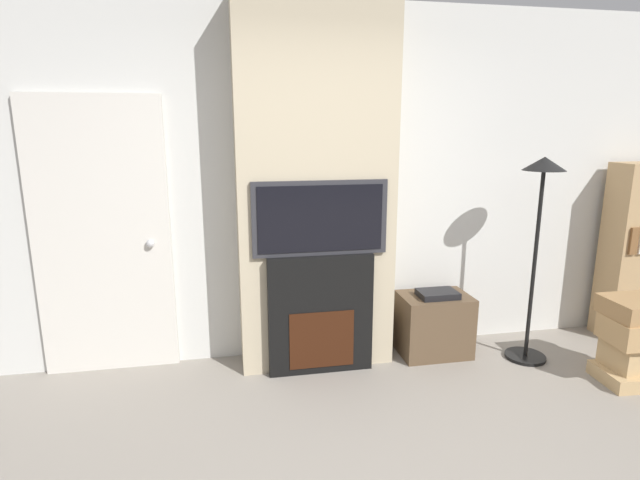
{
  "coord_description": "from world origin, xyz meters",
  "views": [
    {
      "loc": [
        -0.66,
        -1.76,
        1.81
      ],
      "look_at": [
        0.0,
        1.65,
        1.01
      ],
      "focal_mm": 28.0,
      "sensor_mm": 36.0,
      "label": 1
    }
  ],
  "objects": [
    {
      "name": "television",
      "position": [
        0.0,
        1.65,
        1.17
      ],
      "size": [
        0.97,
        0.07,
        0.53
      ],
      "color": "#2D2D33",
      "rests_on": "fireplace"
    },
    {
      "name": "entry_door",
      "position": [
        -1.53,
        1.97,
        1.01
      ],
      "size": [
        0.95,
        0.09,
        2.02
      ],
      "color": "silver",
      "rests_on": "ground_plane"
    },
    {
      "name": "box_stack",
      "position": [
        2.17,
        1.05,
        0.32
      ],
      "size": [
        0.49,
        0.41,
        0.62
      ],
      "color": "tan",
      "rests_on": "ground_plane"
    },
    {
      "name": "fireplace",
      "position": [
        0.0,
        1.65,
        0.45
      ],
      "size": [
        0.77,
        0.15,
        0.9
      ],
      "color": "black",
      "rests_on": "ground_plane"
    },
    {
      "name": "floor_lamp",
      "position": [
        1.64,
        1.53,
        1.18
      ],
      "size": [
        0.31,
        0.31,
        1.59
      ],
      "color": "black",
      "rests_on": "ground_plane"
    },
    {
      "name": "bookshelf",
      "position": [
        2.77,
        1.79,
        0.76
      ],
      "size": [
        0.48,
        0.31,
        1.51
      ],
      "color": "tan",
      "rests_on": "ground_plane"
    },
    {
      "name": "media_stand",
      "position": [
        0.95,
        1.75,
        0.25
      ],
      "size": [
        0.55,
        0.38,
        0.54
      ],
      "color": "brown",
      "rests_on": "ground_plane"
    },
    {
      "name": "wall_back",
      "position": [
        0.0,
        2.03,
        1.35
      ],
      "size": [
        6.0,
        0.06,
        2.7
      ],
      "color": "silver",
      "rests_on": "ground_plane"
    },
    {
      "name": "chimney_breast",
      "position": [
        0.0,
        1.83,
        1.35
      ],
      "size": [
        1.15,
        0.35,
        2.7
      ],
      "color": "#BCAD8E",
      "rests_on": "ground_plane"
    }
  ]
}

